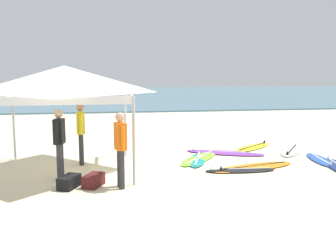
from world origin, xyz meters
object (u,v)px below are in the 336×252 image
(surfboard_orange, at_px, (253,167))
(surfboard_lime, at_px, (199,158))
(person_black, at_px, (59,139))
(surfboard_white, at_px, (292,150))
(gear_bag_by_pole, at_px, (94,180))
(surfboard_yellow, at_px, (253,147))
(person_orange, at_px, (120,145))
(surfboard_teal, at_px, (197,160))
(gear_bag_near_tent, at_px, (69,182))
(canopy_tent, at_px, (64,80))
(surfboard_black, at_px, (240,170))
(surfboard_blue, at_px, (320,160))
(person_yellow, at_px, (81,130))
(surfboard_purple, at_px, (225,153))

(surfboard_orange, distance_m, surfboard_lime, 1.75)
(person_black, bearing_deg, surfboard_white, 17.61)
(surfboard_white, bearing_deg, gear_bag_by_pole, -154.54)
(surfboard_yellow, relative_size, person_orange, 1.13)
(surfboard_teal, height_order, gear_bag_by_pole, gear_bag_by_pole)
(surfboard_white, height_order, gear_bag_near_tent, gear_bag_near_tent)
(surfboard_teal, bearing_deg, canopy_tent, -172.28)
(surfboard_teal, bearing_deg, surfboard_orange, -39.45)
(surfboard_orange, height_order, surfboard_lime, same)
(surfboard_orange, distance_m, surfboard_black, 0.55)
(surfboard_blue, bearing_deg, person_black, -173.57)
(gear_bag_near_tent, relative_size, gear_bag_by_pole, 1.00)
(gear_bag_by_pole, bearing_deg, surfboard_yellow, 35.45)
(surfboard_blue, relative_size, surfboard_black, 1.01)
(person_yellow, height_order, gear_bag_near_tent, person_yellow)
(person_black, bearing_deg, surfboard_lime, 22.45)
(surfboard_yellow, relative_size, person_black, 1.13)
(surfboard_white, distance_m, person_black, 7.52)
(surfboard_orange, relative_size, surfboard_lime, 1.22)
(surfboard_lime, height_order, person_orange, person_orange)
(surfboard_orange, distance_m, surfboard_teal, 1.69)
(gear_bag_near_tent, bearing_deg, canopy_tent, 95.93)
(surfboard_orange, bearing_deg, person_orange, -160.88)
(surfboard_white, xyz_separation_m, surfboard_yellow, (-1.04, 0.75, 0.00))
(canopy_tent, xyz_separation_m, surfboard_orange, (4.95, -0.58, -2.35))
(person_orange, relative_size, gear_bag_near_tent, 2.85)
(canopy_tent, xyz_separation_m, surfboard_black, (4.47, -0.85, -2.35))
(surfboard_black, distance_m, person_black, 4.65)
(person_orange, bearing_deg, surfboard_orange, 19.12)
(surfboard_black, height_order, surfboard_lime, same)
(surfboard_blue, relative_size, person_orange, 1.11)
(surfboard_teal, bearing_deg, surfboard_yellow, 34.95)
(surfboard_lime, distance_m, gear_bag_by_pole, 3.84)
(surfboard_purple, distance_m, person_yellow, 4.58)
(surfboard_teal, xyz_separation_m, person_black, (-3.73, -1.37, 0.95))
(person_orange, bearing_deg, surfboard_lime, 46.30)
(surfboard_orange, xyz_separation_m, person_black, (-5.03, -0.30, 0.95))
(surfboard_black, bearing_deg, surfboard_yellow, 63.04)
(surfboard_orange, height_order, gear_bag_near_tent, gear_bag_near_tent)
(gear_bag_near_tent, distance_m, gear_bag_by_pole, 0.54)
(surfboard_purple, xyz_separation_m, person_yellow, (-4.42, -0.76, 0.95))
(surfboard_black, height_order, person_black, person_black)
(person_black, xyz_separation_m, gear_bag_by_pole, (0.80, -0.75, -0.85))
(person_black, relative_size, gear_bag_by_pole, 2.85)
(canopy_tent, relative_size, person_black, 1.99)
(person_yellow, xyz_separation_m, person_black, (-0.43, -1.51, 0.00))
(surfboard_orange, height_order, person_black, person_black)
(surfboard_yellow, height_order, person_orange, person_orange)
(surfboard_black, bearing_deg, surfboard_white, 41.10)
(surfboard_white, bearing_deg, surfboard_lime, -168.44)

